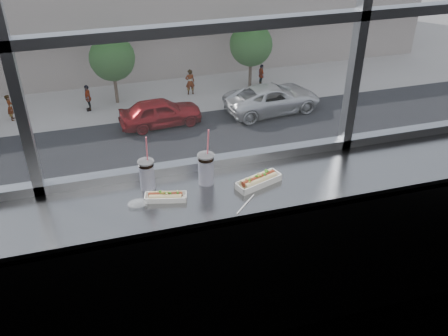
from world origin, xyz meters
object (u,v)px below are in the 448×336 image
object	(u,v)px
wrapper	(138,203)
car_near_d	(307,163)
tree_center	(112,58)
pedestrian_d	(261,73)
loose_straw	(245,204)
car_far_c	(273,94)
hotdog_tray_right	(259,180)
car_near_e	(421,145)
pedestrian_c	(190,79)
hotdog_tray_left	(166,196)
pedestrian_b	(88,95)
soda_cup_right	(206,167)
car_far_b	(160,108)
car_near_c	(128,193)
soda_cup_left	(147,173)
pedestrian_a	(10,105)
tree_right	(251,45)

from	to	relation	value
wrapper	car_near_d	bearing A→B (deg)	59.91
car_near_d	tree_center	bearing A→B (deg)	26.99
pedestrian_d	tree_center	size ratio (longest dim) A/B	0.41
loose_straw	tree_center	world-z (taller)	loose_straw
wrapper	tree_center	distance (m)	29.75
loose_straw	car_far_c	size ratio (longest dim) A/B	0.03
hotdog_tray_right	car_near_d	xyz separation A→B (m)	(8.71, 16.29, -11.01)
car_near_e	pedestrian_c	xyz separation A→B (m)	(-9.49, 11.97, -0.02)
loose_straw	wrapper	xyz separation A→B (m)	(-0.59, 0.17, 0.01)
hotdog_tray_left	pedestrian_b	distance (m)	29.73
car_near_d	pedestrian_b	world-z (taller)	car_near_d
soda_cup_right	car_far_c	bearing A→B (deg)	67.00
wrapper	car_far_b	distance (m)	26.89
hotdog_tray_left	pedestrian_c	bearing A→B (deg)	91.27
car_far_b	pedestrian_b	size ratio (longest dim) A/B	3.24
car_near_c	pedestrian_b	world-z (taller)	pedestrian_b
soda_cup_right	car_near_e	size ratio (longest dim) A/B	0.06
hotdog_tray_left	wrapper	distance (m)	0.16
car_far_b	hotdog_tray_right	bearing A→B (deg)	168.81
pedestrian_d	hotdog_tray_right	bearing A→B (deg)	159.37
hotdog_tray_left	soda_cup_left	size ratio (longest dim) A/B	0.71
car_near_d	pedestrian_b	bearing A→B (deg)	34.28
soda_cup_left	pedestrian_a	world-z (taller)	soda_cup_left
tree_center	car_near_c	bearing A→B (deg)	-93.10
tree_center	pedestrian_b	bearing A→B (deg)	-158.92
hotdog_tray_right	car_far_b	xyz separation A→B (m)	(2.90, 24.29, -10.97)
hotdog_tray_left	pedestrian_a	size ratio (longest dim) A/B	0.13
car_far_b	soda_cup_left	bearing A→B (deg)	167.25
car_near_e	pedestrian_b	bearing A→B (deg)	49.68
loose_straw	pedestrian_d	distance (m)	32.48
loose_straw	wrapper	world-z (taller)	wrapper
pedestrian_b	soda_cup_right	bearing A→B (deg)	1.70
wrapper	pedestrian_d	world-z (taller)	wrapper
pedestrian_d	tree_right	xyz separation A→B (m)	(-0.85, -0.06, 2.10)
hotdog_tray_right	loose_straw	distance (m)	0.23
hotdog_tray_right	car_near_c	distance (m)	19.72
pedestrian_b	pedestrian_d	world-z (taller)	pedestrian_b
hotdog_tray_left	soda_cup_left	distance (m)	0.19
pedestrian_b	pedestrian_c	xyz separation A→B (m)	(6.70, 0.67, 0.03)
car_far_b	soda_cup_right	bearing A→B (deg)	168.08
car_near_c	car_near_d	bearing A→B (deg)	-93.77
car_near_d	pedestrian_c	world-z (taller)	car_near_d
loose_straw	hotdog_tray_left	bearing A→B (deg)	113.18
pedestrian_a	pedestrian_c	size ratio (longest dim) A/B	0.93
soda_cup_right	pedestrian_a	size ratio (longest dim) A/B	0.19
pedestrian_c	tree_right	world-z (taller)	tree_right
wrapper	car_far_b	world-z (taller)	wrapper
pedestrian_b	pedestrian_c	size ratio (longest dim) A/B	0.97
soda_cup_left	pedestrian_b	world-z (taller)	soda_cup_left
soda_cup_right	car_near_c	xyz separation A→B (m)	(0.35, 16.18, -11.21)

